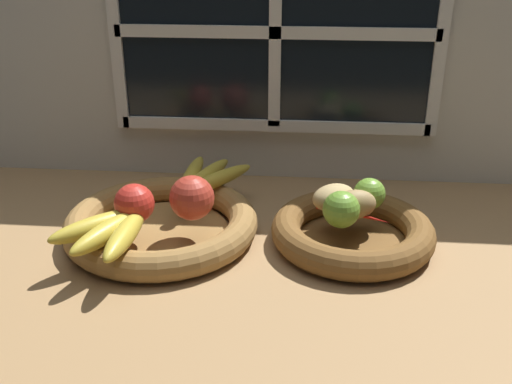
# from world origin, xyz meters

# --- Properties ---
(ground_plane) EXTENTS (1.40, 0.90, 0.03)m
(ground_plane) POSITION_xyz_m (0.00, 0.00, -0.01)
(ground_plane) COLOR #9E774C
(back_wall) EXTENTS (1.40, 0.05, 0.55)m
(back_wall) POSITION_xyz_m (0.00, 0.30, 0.28)
(back_wall) COLOR silver
(back_wall) RESTS_ON ground_plane
(fruit_bowl_left) EXTENTS (0.34, 0.34, 0.05)m
(fruit_bowl_left) POSITION_xyz_m (-0.18, 0.00, 0.02)
(fruit_bowl_left) COLOR olive
(fruit_bowl_left) RESTS_ON ground_plane
(fruit_bowl_right) EXTENTS (0.28, 0.28, 0.05)m
(fruit_bowl_right) POSITION_xyz_m (0.15, 0.00, 0.02)
(fruit_bowl_right) COLOR brown
(fruit_bowl_right) RESTS_ON ground_plane
(apple_red_front) EXTENTS (0.07, 0.07, 0.07)m
(apple_red_front) POSITION_xyz_m (-0.21, -0.04, 0.08)
(apple_red_front) COLOR red
(apple_red_front) RESTS_ON fruit_bowl_left
(apple_red_right) EXTENTS (0.08, 0.08, 0.08)m
(apple_red_right) POSITION_xyz_m (-0.12, -0.02, 0.09)
(apple_red_right) COLOR #B73828
(apple_red_right) RESTS_ON fruit_bowl_left
(banana_bunch_front) EXTENTS (0.14, 0.18, 0.03)m
(banana_bunch_front) POSITION_xyz_m (-0.23, -0.11, 0.07)
(banana_bunch_front) COLOR gold
(banana_bunch_front) RESTS_ON fruit_bowl_left
(banana_bunch_back) EXTENTS (0.13, 0.19, 0.03)m
(banana_bunch_back) POSITION_xyz_m (-0.12, 0.12, 0.06)
(banana_bunch_back) COLOR gold
(banana_bunch_back) RESTS_ON fruit_bowl_left
(potato_oblong) EXTENTS (0.10, 0.09, 0.05)m
(potato_oblong) POSITION_xyz_m (0.12, 0.03, 0.07)
(potato_oblong) COLOR tan
(potato_oblong) RESTS_ON fruit_bowl_right
(potato_large) EXTENTS (0.08, 0.06, 0.05)m
(potato_large) POSITION_xyz_m (0.15, 0.00, 0.08)
(potato_large) COLOR #A38451
(potato_large) RESTS_ON fruit_bowl_right
(lime_near) EXTENTS (0.06, 0.06, 0.06)m
(lime_near) POSITION_xyz_m (0.13, -0.03, 0.08)
(lime_near) COLOR #6B9E33
(lime_near) RESTS_ON fruit_bowl_right
(lime_far) EXTENTS (0.06, 0.06, 0.06)m
(lime_far) POSITION_xyz_m (0.18, 0.04, 0.08)
(lime_far) COLOR #6B9E33
(lime_far) RESTS_ON fruit_bowl_right
(chili_pepper) EXTENTS (0.12, 0.08, 0.02)m
(chili_pepper) POSITION_xyz_m (0.15, 0.00, 0.06)
(chili_pepper) COLOR red
(chili_pepper) RESTS_ON fruit_bowl_right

